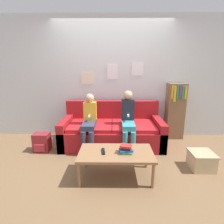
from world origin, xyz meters
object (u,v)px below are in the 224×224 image
tv_remote (103,151)px  storage_box (201,160)px  couch (112,131)px  coffee_table (116,154)px  bookshelf (175,111)px  backpack (42,142)px  person_right (128,118)px  person_left (89,120)px

tv_remote → storage_box: 1.54m
couch → coffee_table: bearing=-86.6°
tv_remote → bookshelf: 2.11m
coffee_table → backpack: bearing=150.2°
person_right → coffee_table: bearing=-104.3°
couch → bookshelf: 1.46m
bookshelf → coffee_table: bearing=-131.2°
storage_box → tv_remote: bearing=-171.3°
coffee_table → backpack: coffee_table is taller
backpack → person_right: bearing=4.6°
person_right → storage_box: (1.09, -0.70, -0.47)m
storage_box → backpack: 2.77m
person_left → storage_box: (1.82, -0.69, -0.45)m
person_right → storage_box: size_ratio=3.13×
coffee_table → bookshelf: size_ratio=0.86×
person_right → tv_remote: bearing=-113.9°
couch → person_right: bearing=-34.5°
bookshelf → backpack: (-2.69, -0.70, -0.44)m
couch → backpack: (-1.32, -0.34, -0.10)m
bookshelf → person_left: bearing=-162.3°
person_right → bookshelf: bookshelf is taller
person_left → bookshelf: (1.80, 0.57, 0.03)m
person_left → tv_remote: size_ratio=6.05×
tv_remote → backpack: bearing=139.6°
coffee_table → person_left: 1.07m
person_left → tv_remote: bearing=-71.0°
coffee_table → person_right: size_ratio=0.94×
person_left → bookshelf: 1.89m
person_right → person_left: bearing=-179.3°
tv_remote → storage_box: tv_remote is taller
coffee_table → storage_box: coffee_table is taller
storage_box → backpack: (-2.71, 0.57, 0.03)m
couch → person_left: (-0.43, -0.22, 0.31)m
bookshelf → backpack: 2.81m
tv_remote → coffee_table: bearing=-4.7°
couch → person_right: person_right is taller
couch → bookshelf: bookshelf is taller
couch → tv_remote: (-0.11, -1.14, 0.12)m
tv_remote → bookshelf: (1.48, 1.50, 0.21)m
tv_remote → backpack: (-1.21, 0.80, -0.23)m
bookshelf → storage_box: size_ratio=3.42×
couch → backpack: size_ratio=5.79×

